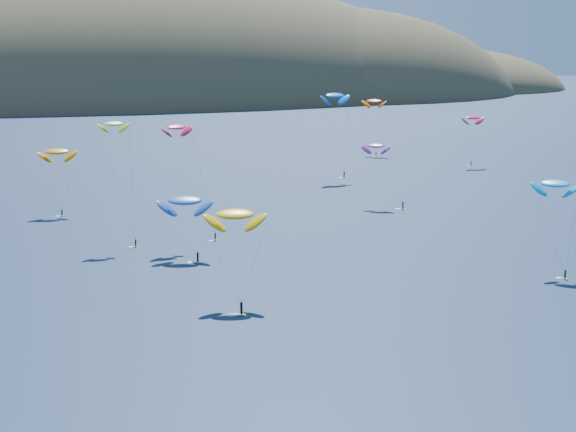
# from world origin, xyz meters

# --- Properties ---
(island) EXTENTS (730.00, 300.00, 210.00)m
(island) POSITION_xyz_m (39.40, 562.36, -10.74)
(island) COLOR #3D3526
(island) RESTS_ON ground
(kitesurfer_1) EXTENTS (9.10, 8.34, 17.66)m
(kitesurfer_1) POSITION_xyz_m (-45.55, 142.27, 15.15)
(kitesurfer_1) COLOR yellow
(kitesurfer_1) RESTS_ON ground
(kitesurfer_2) EXTENTS (10.37, 12.67, 16.87)m
(kitesurfer_2) POSITION_xyz_m (-21.38, 61.52, 14.17)
(kitesurfer_2) COLOR yellow
(kitesurfer_2) RESTS_ON ground
(kitesurfer_3) EXTENTS (6.30, 10.43, 26.58)m
(kitesurfer_3) POSITION_xyz_m (-35.08, 109.32, 24.75)
(kitesurfer_3) COLOR yellow
(kitesurfer_3) RESTS_ON ground
(kitesurfer_4) EXTENTS (10.43, 6.75, 28.18)m
(kitesurfer_4) POSITION_xyz_m (39.31, 170.46, 25.40)
(kitesurfer_4) COLOR yellow
(kitesurfer_4) RESTS_ON ground
(kitesurfer_5) EXTENTS (8.59, 11.71, 18.45)m
(kitesurfer_5) POSITION_xyz_m (39.17, 59.96, 16.14)
(kitesurfer_5) COLOR yellow
(kitesurfer_5) RESTS_ON ground
(kitesurfer_6) EXTENTS (8.60, 13.04, 17.45)m
(kitesurfer_6) POSITION_xyz_m (33.37, 126.30, 15.31)
(kitesurfer_6) COLOR yellow
(kitesurfer_6) RESTS_ON ground
(kitesurfer_8) EXTENTS (8.21, 4.54, 18.62)m
(kitesurfer_8) POSITION_xyz_m (93.07, 178.04, 16.30)
(kitesurfer_8) COLOR yellow
(kitesurfer_8) RESTS_ON ground
(kitesurfer_9) EXTENTS (11.15, 7.55, 26.00)m
(kitesurfer_9) POSITION_xyz_m (-22.44, 105.54, 24.02)
(kitesurfer_9) COLOR yellow
(kitesurfer_9) RESTS_ON ground
(kitesurfer_10) EXTENTS (11.41, 10.50, 14.05)m
(kitesurfer_10) POSITION_xyz_m (-23.89, 90.95, 11.10)
(kitesurfer_10) COLOR yellow
(kitesurfer_10) RESTS_ON ground
(kitesurfer_11) EXTENTS (9.51, 14.51, 22.26)m
(kitesurfer_11) POSITION_xyz_m (73.72, 216.58, 19.75)
(kitesurfer_11) COLOR yellow
(kitesurfer_11) RESTS_ON ground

